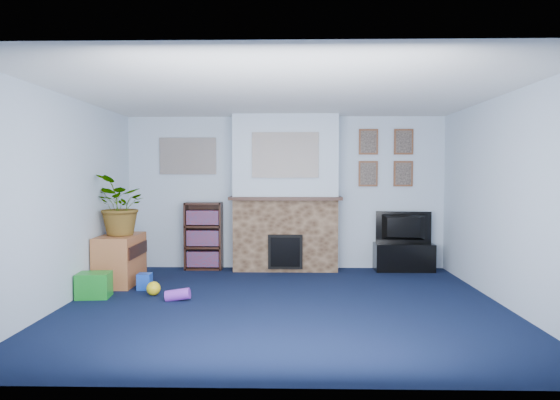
{
  "coord_description": "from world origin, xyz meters",
  "views": [
    {
      "loc": [
        0.08,
        -5.65,
        1.5
      ],
      "look_at": [
        -0.06,
        0.96,
        1.15
      ],
      "focal_mm": 32.0,
      "sensor_mm": 36.0,
      "label": 1
    }
  ],
  "objects_px": {
    "sideboard": "(120,258)",
    "tv_stand": "(404,256)",
    "television": "(404,228)",
    "bookshelf": "(204,237)"
  },
  "relations": [
    {
      "from": "bookshelf",
      "to": "sideboard",
      "type": "xyz_separation_m",
      "value": [
        -0.96,
        -1.08,
        -0.15
      ]
    },
    {
      "from": "tv_stand",
      "to": "sideboard",
      "type": "height_order",
      "value": "sideboard"
    },
    {
      "from": "television",
      "to": "bookshelf",
      "type": "distance_m",
      "value": 3.12
    },
    {
      "from": "television",
      "to": "sideboard",
      "type": "xyz_separation_m",
      "value": [
        -4.07,
        -1.02,
        -0.32
      ]
    },
    {
      "from": "television",
      "to": "sideboard",
      "type": "distance_m",
      "value": 4.21
    },
    {
      "from": "sideboard",
      "to": "tv_stand",
      "type": "bearing_deg",
      "value": 13.83
    },
    {
      "from": "tv_stand",
      "to": "sideboard",
      "type": "bearing_deg",
      "value": -166.17
    },
    {
      "from": "sideboard",
      "to": "bookshelf",
      "type": "bearing_deg",
      "value": 48.45
    },
    {
      "from": "bookshelf",
      "to": "sideboard",
      "type": "distance_m",
      "value": 1.45
    },
    {
      "from": "television",
      "to": "sideboard",
      "type": "relative_size",
      "value": 0.99
    }
  ]
}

